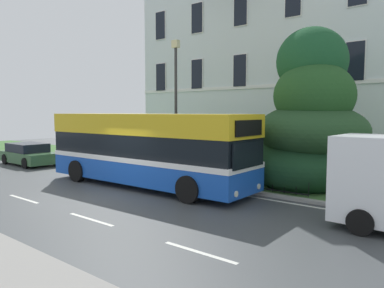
{
  "coord_description": "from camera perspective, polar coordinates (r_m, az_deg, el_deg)",
  "views": [
    {
      "loc": [
        10.88,
        -8.07,
        3.11
      ],
      "look_at": [
        0.64,
        4.54,
        1.7
      ],
      "focal_mm": 34.46,
      "sensor_mm": 36.0,
      "label": 1
    }
  ],
  "objects": [
    {
      "name": "evergreen_tree",
      "position": [
        15.37,
        17.68,
        2.7
      ],
      "size": [
        4.74,
        4.53,
        6.67
      ],
      "color": "#423328",
      "rests_on": "ground_plane"
    },
    {
      "name": "georgian_townhouse",
      "position": [
        26.89,
        13.58,
        13.21
      ],
      "size": [
        16.27,
        10.78,
        13.74
      ],
      "color": "silver",
      "rests_on": "ground_plane"
    },
    {
      "name": "ground_plane",
      "position": [
        14.59,
        -10.55,
        -7.49
      ],
      "size": [
        60.0,
        56.0,
        0.18
      ],
      "color": "#404446"
    },
    {
      "name": "single_decker_bus",
      "position": [
        15.45,
        -7.13,
        -0.68
      ],
      "size": [
        9.78,
        2.72,
        3.04
      ],
      "rotation": [
        0.0,
        0.0,
        0.02
      ],
      "color": "blue",
      "rests_on": "ground_plane"
    },
    {
      "name": "street_lamp_post",
      "position": [
        18.18,
        -2.51,
        7.24
      ],
      "size": [
        0.36,
        0.24,
        6.45
      ],
      "color": "#333338",
      "rests_on": "ground_plane"
    },
    {
      "name": "iron_verge_railing",
      "position": [
        17.17,
        -3.68,
        -3.38
      ],
      "size": [
        13.43,
        0.04,
        0.97
      ],
      "color": "black",
      "rests_on": "ground_plane"
    },
    {
      "name": "litter_bin",
      "position": [
        19.1,
        -6.87,
        -2.31
      ],
      "size": [
        0.49,
        0.49,
        1.16
      ],
      "color": "#23472D",
      "rests_on": "ground_plane"
    },
    {
      "name": "parked_hatchback_00",
      "position": [
        23.9,
        -23.91,
        -1.45
      ],
      "size": [
        4.18,
        2.04,
        1.26
      ],
      "rotation": [
        0.0,
        0.0,
        -0.04
      ],
      "color": "#365E38",
      "rests_on": "ground_plane"
    }
  ]
}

